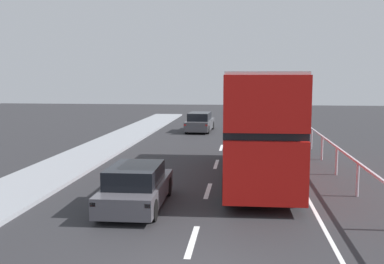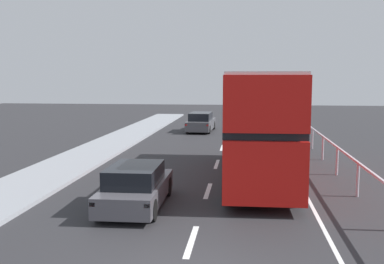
# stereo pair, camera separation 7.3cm
# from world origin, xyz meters

# --- Properties ---
(lane_paint_markings) EXTENTS (3.60, 46.00, 0.01)m
(lane_paint_markings) POSITION_xyz_m (2.17, 8.42, 0.00)
(lane_paint_markings) COLOR silver
(lane_paint_markings) RESTS_ON ground
(bridge_side_railing) EXTENTS (0.10, 42.00, 1.21)m
(bridge_side_railing) POSITION_xyz_m (5.18, 9.00, 0.97)
(bridge_side_railing) COLOR #B9AFB9
(bridge_side_railing) RESTS_ON ground
(double_decker_bus_red) EXTENTS (2.72, 10.69, 4.26)m
(double_decker_bus_red) POSITION_xyz_m (1.79, 9.73, 2.28)
(double_decker_bus_red) COLOR red
(double_decker_bus_red) RESTS_ON ground
(hatchback_car_near) EXTENTS (1.82, 4.27, 1.37)m
(hatchback_car_near) POSITION_xyz_m (-2.10, 5.15, 0.65)
(hatchback_car_near) COLOR #4E4D53
(hatchback_car_near) RESTS_ON ground
(sedan_car_ahead) EXTENTS (1.96, 4.56, 1.46)m
(sedan_car_ahead) POSITION_xyz_m (-2.03, 25.51, 0.70)
(sedan_car_ahead) COLOR #48484D
(sedan_car_ahead) RESTS_ON ground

